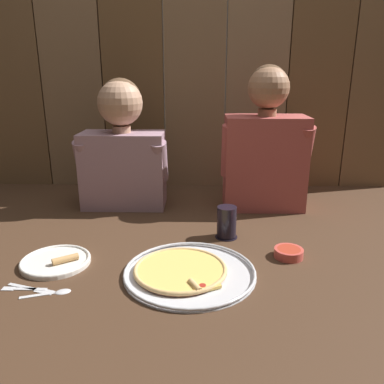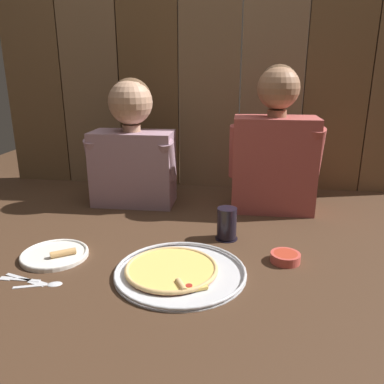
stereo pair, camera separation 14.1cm
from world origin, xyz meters
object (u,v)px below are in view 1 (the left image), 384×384
dipping_bowl (289,252)px  diner_left (123,147)px  dinner_plate (56,261)px  diner_right (265,144)px  pizza_tray (186,271)px  drinking_glass (227,222)px

dipping_bowl → diner_left: bearing=141.7°
dinner_plate → diner_right: 0.99m
diner_right → dinner_plate: bearing=-142.8°
dipping_bowl → pizza_tray: bearing=-160.5°
pizza_tray → drinking_glass: size_ratio=3.38×
drinking_glass → dinner_plate: bearing=-158.7°
pizza_tray → diner_left: diner_left is taller
drinking_glass → dipping_bowl: drinking_glass is taller
drinking_glass → dipping_bowl: size_ratio=1.24×
pizza_tray → diner_right: 0.77m
drinking_glass → dipping_bowl: (0.20, -0.16, -0.04)m
pizza_tray → dipping_bowl: bearing=19.5°
drinking_glass → dipping_bowl: bearing=-38.5°
pizza_tray → dinner_plate: dinner_plate is taller
pizza_tray → drinking_glass: drinking_glass is taller
drinking_glass → diner_left: size_ratio=0.21×
drinking_glass → diner_left: diner_left is taller
diner_left → dipping_bowl: bearing=-38.3°
dinner_plate → diner_right: diner_right is taller
dinner_plate → diner_left: (0.12, 0.58, 0.27)m
drinking_glass → diner_right: (0.19, 0.35, 0.23)m
dipping_bowl → dinner_plate: bearing=-175.3°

